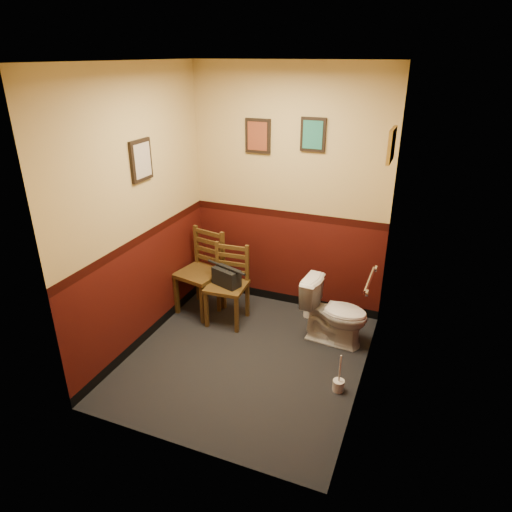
# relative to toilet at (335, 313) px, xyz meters

# --- Properties ---
(floor) EXTENTS (2.20, 2.40, 0.00)m
(floor) POSITION_rel_toilet_xyz_m (-0.72, -0.62, -0.33)
(floor) COLOR black
(floor) RESTS_ON ground
(ceiling) EXTENTS (2.20, 2.40, 0.00)m
(ceiling) POSITION_rel_toilet_xyz_m (-0.72, -0.62, 2.37)
(ceiling) COLOR silver
(ceiling) RESTS_ON ground
(wall_back) EXTENTS (2.20, 0.00, 2.70)m
(wall_back) POSITION_rel_toilet_xyz_m (-0.72, 0.58, 1.02)
(wall_back) COLOR #3D0E09
(wall_back) RESTS_ON ground
(wall_front) EXTENTS (2.20, 0.00, 2.70)m
(wall_front) POSITION_rel_toilet_xyz_m (-0.72, -1.82, 1.02)
(wall_front) COLOR #3D0E09
(wall_front) RESTS_ON ground
(wall_left) EXTENTS (0.00, 2.40, 2.70)m
(wall_left) POSITION_rel_toilet_xyz_m (-1.82, -0.62, 1.02)
(wall_left) COLOR #3D0E09
(wall_left) RESTS_ON ground
(wall_right) EXTENTS (0.00, 2.40, 2.70)m
(wall_right) POSITION_rel_toilet_xyz_m (0.38, -0.62, 1.02)
(wall_right) COLOR #3D0E09
(wall_right) RESTS_ON ground
(grab_bar) EXTENTS (0.05, 0.56, 0.06)m
(grab_bar) POSITION_rel_toilet_xyz_m (0.35, -0.37, 0.62)
(grab_bar) COLOR silver
(grab_bar) RESTS_ON wall_right
(framed_print_back_a) EXTENTS (0.28, 0.04, 0.36)m
(framed_print_back_a) POSITION_rel_toilet_xyz_m (-1.07, 0.56, 1.62)
(framed_print_back_a) COLOR black
(framed_print_back_a) RESTS_ON wall_back
(framed_print_back_b) EXTENTS (0.26, 0.04, 0.34)m
(framed_print_back_b) POSITION_rel_toilet_xyz_m (-0.47, 0.56, 1.67)
(framed_print_back_b) COLOR black
(framed_print_back_b) RESTS_ON wall_back
(framed_print_left) EXTENTS (0.04, 0.30, 0.38)m
(framed_print_left) POSITION_rel_toilet_xyz_m (-1.80, -0.52, 1.52)
(framed_print_left) COLOR black
(framed_print_left) RESTS_ON wall_left
(framed_print_right) EXTENTS (0.04, 0.34, 0.28)m
(framed_print_right) POSITION_rel_toilet_xyz_m (0.36, -0.02, 1.72)
(framed_print_right) COLOR olive
(framed_print_right) RESTS_ON wall_right
(toilet) EXTENTS (0.71, 0.44, 0.67)m
(toilet) POSITION_rel_toilet_xyz_m (0.00, 0.00, 0.00)
(toilet) COLOR white
(toilet) RESTS_ON floor
(toilet_brush) EXTENTS (0.10, 0.10, 0.37)m
(toilet_brush) POSITION_rel_toilet_xyz_m (0.22, -0.75, -0.27)
(toilet_brush) COLOR silver
(toilet_brush) RESTS_ON floor
(chair_left) EXTENTS (0.53, 0.53, 0.96)m
(chair_left) POSITION_rel_toilet_xyz_m (-1.56, 0.07, 0.15)
(chair_left) COLOR #533918
(chair_left) RESTS_ON floor
(chair_right) EXTENTS (0.43, 0.43, 0.87)m
(chair_right) POSITION_rel_toilet_xyz_m (-1.18, -0.03, 0.10)
(chair_right) COLOR #533918
(chair_right) RESTS_ON floor
(handbag) EXTENTS (0.34, 0.24, 0.22)m
(handbag) POSITION_rel_toilet_xyz_m (-1.18, -0.07, 0.22)
(handbag) COLOR black
(handbag) RESTS_ON chair_right
(tp_stack) EXTENTS (0.21, 0.11, 0.18)m
(tp_stack) POSITION_rel_toilet_xyz_m (-0.32, 0.36, -0.26)
(tp_stack) COLOR silver
(tp_stack) RESTS_ON floor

